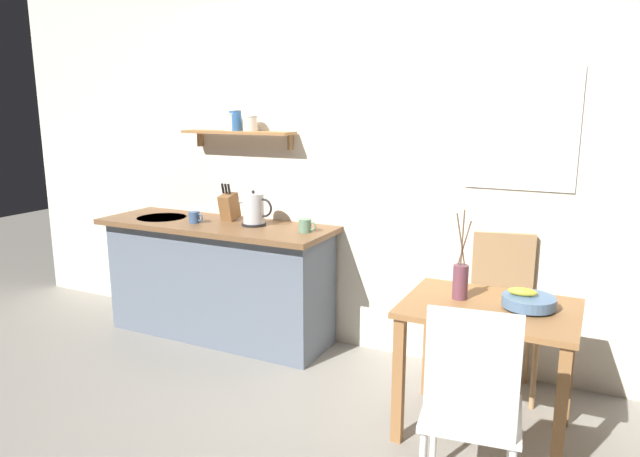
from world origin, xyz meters
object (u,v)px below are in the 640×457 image
Objects in this scene: dining_table at (488,329)px; fruit_bowl at (528,301)px; twig_vase at (460,280)px; dining_chair_far at (502,305)px; coffee_mug_spare at (305,226)px; dining_chair_near at (471,404)px; electric_kettle at (254,210)px; coffee_mug_by_sink at (195,217)px; knife_block at (229,206)px.

fruit_bowl is (0.18, 0.04, 0.17)m from dining_table.
twig_vase reaches higher than fruit_bowl.
dining_chair_far reaches higher than dining_table.
fruit_bowl is 1.59m from coffee_mug_spare.
dining_chair_near reaches higher than dining_chair_far.
electric_kettle is at bearing 164.22° from dining_table.
twig_vase reaches higher than coffee_mug_by_sink.
electric_kettle reaches higher than dining_table.
electric_kettle reaches higher than coffee_mug_by_sink.
coffee_mug_by_sink is at bearing 170.65° from twig_vase.
fruit_bowl is 0.55× the size of twig_vase.
dining_table is 7.48× the size of coffee_mug_by_sink.
electric_kettle is at bearing -14.31° from knife_block.
knife_block is (-2.04, 0.57, 0.41)m from dining_table.
fruit_bowl is 0.99× the size of electric_kettle.
knife_block is 0.72m from coffee_mug_spare.
coffee_mug_by_sink is 0.89m from coffee_mug_spare.
dining_chair_far is at bearing 92.21° from dining_table.
dining_table is 0.25m from fruit_bowl.
coffee_mug_spare is at bearing 160.78° from dining_table.
knife_block reaches higher than coffee_mug_spare.
electric_kettle is at bearing 15.57° from coffee_mug_by_sink.
coffee_mug_by_sink reaches higher than fruit_bowl.
dining_chair_near is 1.87m from coffee_mug_spare.
dining_table is 0.58m from dining_chair_far.
dining_chair_far is 8.28× the size of coffee_mug_by_sink.
dining_chair_far is 3.62× the size of electric_kettle.
electric_kettle is 0.27m from knife_block.
coffee_mug_by_sink is at bearing -164.43° from electric_kettle.
twig_vase is 1.68m from electric_kettle.
dining_chair_far is at bearing 74.78° from twig_vase.
dining_chair_far is 1.38m from coffee_mug_spare.
twig_vase is at bearing -16.00° from electric_kettle.
dining_chair_near is at bearing -33.25° from electric_kettle.
coffee_mug_spare is (0.71, -0.10, -0.06)m from knife_block.
electric_kettle is (-1.76, -0.08, 0.48)m from dining_chair_far.
dining_chair_near is 3.64× the size of electric_kettle.
electric_kettle is (-1.61, 0.46, 0.18)m from twig_vase.
twig_vase reaches higher than electric_kettle.
dining_chair_far reaches higher than fruit_bowl.
fruit_bowl is at bearing -13.33° from electric_kettle.
dining_chair_near is 1.29m from dining_chair_far.
fruit_bowl reaches higher than dining_table.
electric_kettle is at bearing 175.26° from coffee_mug_spare.
coffee_mug_spare is (0.88, 0.09, 0.00)m from coffee_mug_by_sink.
twig_vase is at bearing -105.22° from dining_chair_far.
dining_table is at bearing -168.17° from fruit_bowl.
twig_vase is 3.80× the size of coffee_mug_spare.
dining_chair_far is 3.41× the size of knife_block.
dining_chair_far is at bearing 5.02° from coffee_mug_spare.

